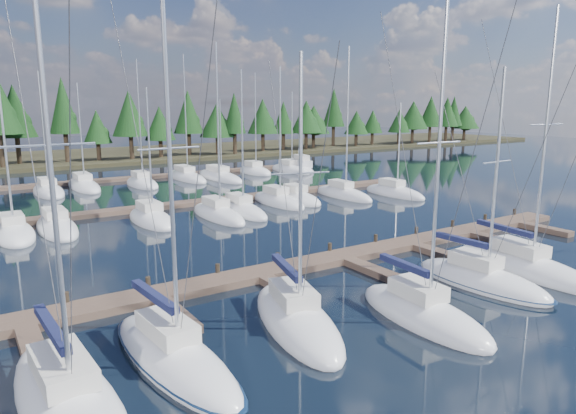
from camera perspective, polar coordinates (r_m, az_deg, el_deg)
ground at (r=42.53m, az=-4.46°, el=-1.86°), size 260.00×260.00×0.00m
far_shore at (r=98.81m, az=-21.57°, el=5.18°), size 220.00×30.00×0.60m
main_dock at (r=32.35m, az=6.45°, el=-5.84°), size 44.00×6.13×0.90m
back_docks at (r=60.10m, az=-13.51°, el=1.98°), size 50.00×21.80×0.40m
front_sailboat_0 at (r=19.13m, az=-23.19°, el=-19.33°), size 3.38×10.30×15.68m
front_sailboat_1 at (r=20.91m, az=-12.64°, el=-15.85°), size 3.42×9.77×15.01m
front_sailboat_2 at (r=23.55m, az=0.93°, el=-12.35°), size 5.03×9.23×12.61m
front_sailboat_3 at (r=24.86m, az=14.71°, el=-11.37°), size 3.29×8.12×14.82m
front_sailboat_4 at (r=30.27m, az=20.58°, el=-7.61°), size 3.35×8.50×12.38m
front_sailboat_5 at (r=33.65m, az=24.78°, el=-6.01°), size 4.07×10.26×15.68m
back_sailboat_rows at (r=56.25m, az=-11.75°, el=1.49°), size 44.87×33.44×16.60m
motor_yacht_right at (r=75.30m, az=1.41°, el=4.35°), size 4.23×8.24×3.92m
tree_line at (r=88.43m, az=-21.53°, el=9.21°), size 183.85×11.46×14.13m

